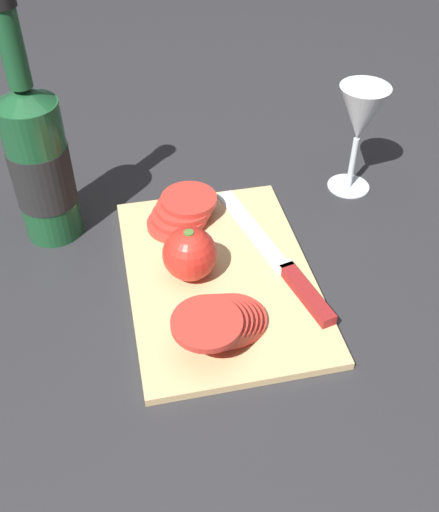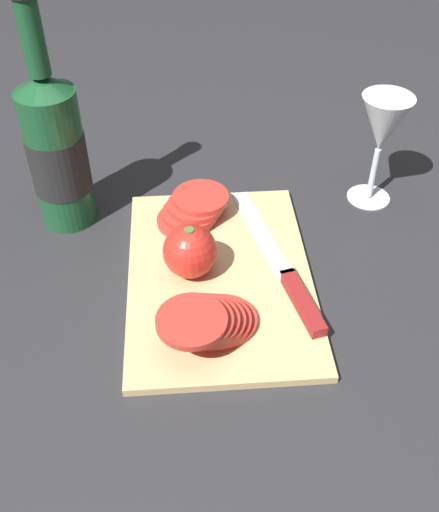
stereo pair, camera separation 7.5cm
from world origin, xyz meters
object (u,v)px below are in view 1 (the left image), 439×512
(tomato_slice_stack_near, at_px, (221,321))
(knife, at_px, (291,275))
(whole_tomato, at_px, (190,255))
(tomato_slice_stack_far, at_px, (182,212))
(wine_bottle, at_px, (40,163))
(wine_glass, at_px, (360,118))

(tomato_slice_stack_near, bearing_deg, knife, 124.06)
(whole_tomato, relative_size, tomato_slice_stack_far, 0.68)
(knife, height_order, tomato_slice_stack_far, tomato_slice_stack_far)
(wine_bottle, xyz_separation_m, tomato_slice_stack_near, (0.25, 0.19, -0.08))
(knife, xyz_separation_m, tomato_slice_stack_far, (-0.14, -0.12, 0.01))
(wine_bottle, distance_m, knife, 0.35)
(whole_tomato, bearing_deg, knife, 75.39)
(whole_tomato, relative_size, tomato_slice_stack_near, 0.60)
(tomato_slice_stack_far, bearing_deg, tomato_slice_stack_near, 2.24)
(wine_bottle, distance_m, tomato_slice_stack_near, 0.32)
(wine_glass, relative_size, whole_tomato, 2.37)
(wine_bottle, bearing_deg, tomato_slice_stack_near, 37.10)
(tomato_slice_stack_near, relative_size, tomato_slice_stack_far, 1.14)
(wine_glass, xyz_separation_m, tomato_slice_stack_near, (0.26, -0.26, -0.08))
(wine_bottle, xyz_separation_m, wine_glass, (-0.01, 0.44, 0.01))
(wine_bottle, distance_m, whole_tomato, 0.23)
(wine_glass, height_order, tomato_slice_stack_near, wine_glass)
(knife, height_order, tomato_slice_stack_near, tomato_slice_stack_near)
(tomato_slice_stack_near, distance_m, tomato_slice_stack_far, 0.22)
(tomato_slice_stack_far, bearing_deg, knife, 38.73)
(knife, xyz_separation_m, tomato_slice_stack_near, (0.07, -0.11, 0.02))
(wine_glass, distance_m, whole_tomato, 0.32)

